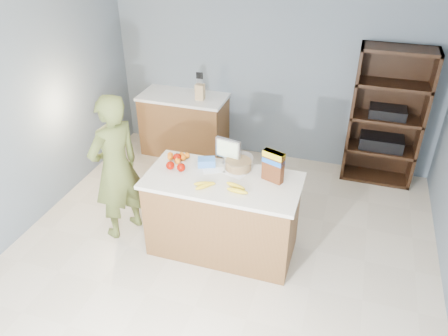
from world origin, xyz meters
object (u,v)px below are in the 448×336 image
(shelving_unit, at_px, (386,119))
(counter_peninsula, at_px, (223,218))
(person, at_px, (116,168))
(cereal_box, at_px, (273,164))
(tv, at_px, (228,150))

(shelving_unit, bearing_deg, counter_peninsula, -127.11)
(person, bearing_deg, cereal_box, 119.22)
(shelving_unit, distance_m, tv, 2.36)
(person, bearing_deg, tv, 130.68)
(counter_peninsula, bearing_deg, cereal_box, 14.90)
(counter_peninsula, relative_size, shelving_unit, 0.87)
(shelving_unit, height_order, tv, shelving_unit)
(counter_peninsula, relative_size, cereal_box, 4.83)
(counter_peninsula, height_order, shelving_unit, shelving_unit)
(tv, distance_m, cereal_box, 0.55)
(tv, bearing_deg, person, -162.69)
(tv, xyz_separation_m, cereal_box, (0.51, -0.19, 0.03))
(shelving_unit, distance_m, person, 3.44)
(shelving_unit, bearing_deg, person, -142.52)
(person, distance_m, cereal_box, 1.68)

